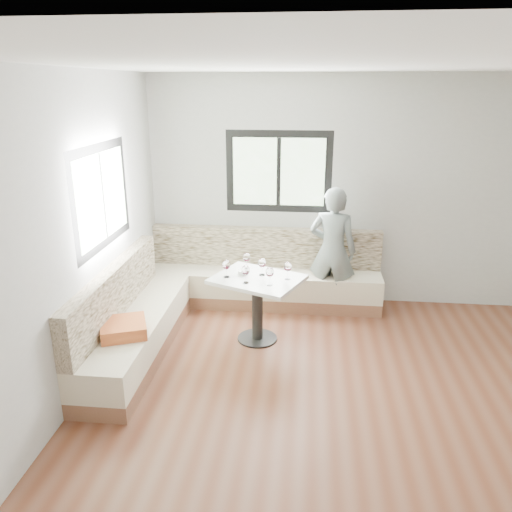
{
  "coord_description": "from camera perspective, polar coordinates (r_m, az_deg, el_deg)",
  "views": [
    {
      "loc": [
        -0.53,
        -3.6,
        2.66
      ],
      "look_at": [
        -1.06,
        1.38,
        0.94
      ],
      "focal_mm": 35.0,
      "sensor_mm": 36.0,
      "label": 1
    }
  ],
  "objects": [
    {
      "name": "wine_glass_c",
      "position": [
        5.04,
        1.57,
        -1.92
      ],
      "size": [
        0.09,
        0.09,
        0.19
      ],
      "color": "white",
      "rests_on": "table"
    },
    {
      "name": "wine_glass_f",
      "position": [
        5.47,
        -1.08,
        -0.2
      ],
      "size": [
        0.09,
        0.09,
        0.19
      ],
      "color": "white",
      "rests_on": "table"
    },
    {
      "name": "wine_glass_d",
      "position": [
        5.3,
        0.7,
        -0.85
      ],
      "size": [
        0.09,
        0.09,
        0.19
      ],
      "color": "white",
      "rests_on": "table"
    },
    {
      "name": "person",
      "position": [
        6.06,
        8.73,
        0.63
      ],
      "size": [
        0.63,
        0.49,
        1.55
      ],
      "primitive_type": "imported",
      "rotation": [
        0.0,
        0.0,
        2.92
      ],
      "color": "slate",
      "rests_on": "ground"
    },
    {
      "name": "table",
      "position": [
        5.35,
        0.16,
        -4.31
      ],
      "size": [
        1.09,
        0.98,
        0.73
      ],
      "rotation": [
        0.0,
        0.0,
        -0.4
      ],
      "color": "black",
      "rests_on": "ground"
    },
    {
      "name": "wine_glass_b",
      "position": [
        5.09,
        -1.2,
        -1.7
      ],
      "size": [
        0.09,
        0.09,
        0.19
      ],
      "color": "white",
      "rests_on": "table"
    },
    {
      "name": "wine_glass_e",
      "position": [
        5.2,
        3.65,
        -1.28
      ],
      "size": [
        0.09,
        0.09,
        0.19
      ],
      "color": "white",
      "rests_on": "table"
    },
    {
      "name": "wine_glass_a",
      "position": [
        5.25,
        -3.41,
        -1.08
      ],
      "size": [
        0.09,
        0.09,
        0.19
      ],
      "color": "white",
      "rests_on": "table"
    },
    {
      "name": "room",
      "position": [
        3.91,
        12.35,
        -0.09
      ],
      "size": [
        5.01,
        5.01,
        2.81
      ],
      "color": "brown",
      "rests_on": "ground"
    },
    {
      "name": "banquette",
      "position": [
        5.82,
        -4.96,
        -4.67
      ],
      "size": [
        2.9,
        2.8,
        0.95
      ],
      "color": "brown",
      "rests_on": "ground"
    },
    {
      "name": "olive_ramekin",
      "position": [
        5.37,
        -1.51,
        -1.85
      ],
      "size": [
        0.11,
        0.11,
        0.04
      ],
      "color": "white",
      "rests_on": "table"
    }
  ]
}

